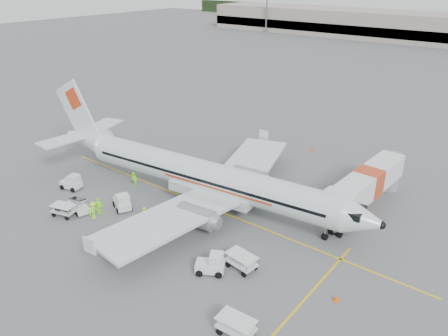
{
  "coord_description": "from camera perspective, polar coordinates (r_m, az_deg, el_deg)",
  "views": [
    {
      "loc": [
        24.83,
        -29.83,
        22.25
      ],
      "look_at": [
        0.0,
        2.0,
        3.8
      ],
      "focal_mm": 35.0,
      "sensor_mm": 36.0,
      "label": 1
    }
  ],
  "objects": [
    {
      "name": "ground",
      "position": [
        44.74,
        -1.58,
        -5.27
      ],
      "size": [
        360.0,
        360.0,
        0.0
      ],
      "primitive_type": "plane",
      "color": "#56595B"
    },
    {
      "name": "stripe_lead",
      "position": [
        44.73,
        -1.58,
        -5.27
      ],
      "size": [
        44.0,
        0.2,
        0.01
      ],
      "primitive_type": "cube",
      "color": "yellow",
      "rests_on": "ground"
    },
    {
      "name": "stripe_cross",
      "position": [
        32.99,
        8.97,
        -18.21
      ],
      "size": [
        0.2,
        20.0,
        0.01
      ],
      "primitive_type": "cube",
      "color": "yellow",
      "rests_on": "ground"
    },
    {
      "name": "terminal_west",
      "position": [
        173.39,
        16.6,
        17.74
      ],
      "size": [
        110.0,
        22.0,
        9.0
      ],
      "primitive_type": null,
      "color": "gray",
      "rests_on": "ground"
    },
    {
      "name": "mast_west",
      "position": [
        175.99,
        5.63,
        20.79
      ],
      "size": [
        3.2,
        1.2,
        22.0
      ],
      "primitive_type": null,
      "color": "slate",
      "rests_on": "ground"
    },
    {
      "name": "aircraft",
      "position": [
        43.45,
        -2.36,
        1.48
      ],
      "size": [
        40.73,
        33.38,
        10.46
      ],
      "primitive_type": null,
      "rotation": [
        0.0,
        0.0,
        0.1
      ],
      "color": "silver",
      "rests_on": "ground"
    },
    {
      "name": "jet_bridge",
      "position": [
        45.59,
        18.12,
        -2.85
      ],
      "size": [
        3.98,
        16.91,
        4.4
      ],
      "primitive_type": null,
      "rotation": [
        0.0,
        0.0,
        -0.05
      ],
      "color": "silver",
      "rests_on": "ground"
    },
    {
      "name": "belt_loader",
      "position": [
        46.22,
        -18.53,
        -3.99
      ],
      "size": [
        4.52,
        2.63,
        2.3
      ],
      "primitive_type": null,
      "rotation": [
        0.0,
        0.0,
        -0.26
      ],
      "color": "silver",
      "rests_on": "ground"
    },
    {
      "name": "tug_fore",
      "position": [
        35.62,
        -1.84,
        -12.31
      ],
      "size": [
        2.64,
        2.29,
        1.77
      ],
      "primitive_type": null,
      "rotation": [
        0.0,
        0.0,
        0.53
      ],
      "color": "silver",
      "rests_on": "ground"
    },
    {
      "name": "tug_mid",
      "position": [
        45.4,
        -13.2,
        -4.19
      ],
      "size": [
        2.7,
        2.24,
        1.82
      ],
      "primitive_type": null,
      "rotation": [
        0.0,
        0.0,
        -0.45
      ],
      "color": "silver",
      "rests_on": "ground"
    },
    {
      "name": "tug_aft",
      "position": [
        51.07,
        -19.39,
        -1.69
      ],
      "size": [
        2.47,
        1.76,
        1.73
      ],
      "primitive_type": null,
      "rotation": [
        0.0,
        0.0,
        0.23
      ],
      "color": "silver",
      "rests_on": "ground"
    },
    {
      "name": "cart_loaded_a",
      "position": [
        41.43,
        -10.16,
        -7.4
      ],
      "size": [
        2.56,
        2.02,
        1.17
      ],
      "primitive_type": null,
      "rotation": [
        0.0,
        0.0,
        -0.35
      ],
      "color": "silver",
      "rests_on": "ground"
    },
    {
      "name": "cart_loaded_b",
      "position": [
        45.95,
        -20.19,
        -5.21
      ],
      "size": [
        2.6,
        1.95,
        1.21
      ],
      "primitive_type": null,
      "rotation": [
        0.0,
        0.0,
        0.28
      ],
      "color": "silver",
      "rests_on": "ground"
    },
    {
      "name": "cart_empty_a",
      "position": [
        36.15,
        2.29,
        -12.12
      ],
      "size": [
        2.73,
        1.83,
        1.33
      ],
      "primitive_type": null,
      "rotation": [
        0.0,
        0.0,
        -0.13
      ],
      "color": "silver",
      "rests_on": "ground"
    },
    {
      "name": "cart_empty_b",
      "position": [
        30.76,
        1.58,
        -20.02
      ],
      "size": [
        2.64,
        1.66,
        1.33
      ],
      "primitive_type": null,
      "rotation": [
        0.0,
        0.0,
        0.06
      ],
      "color": "silver",
      "rests_on": "ground"
    },
    {
      "name": "cone_nose",
      "position": [
        34.34,
        14.46,
        -16.05
      ],
      "size": [
        0.41,
        0.41,
        0.67
      ],
      "primitive_type": "cone",
      "color": "#F45A05",
      "rests_on": "ground"
    },
    {
      "name": "cone_port",
      "position": [
        59.72,
        11.62,
        2.49
      ],
      "size": [
        0.38,
        0.38,
        0.63
      ],
      "primitive_type": "cone",
      "color": "#F45A05",
      "rests_on": "ground"
    },
    {
      "name": "crew_a",
      "position": [
        42.47,
        -10.35,
        -6.13
      ],
      "size": [
        0.67,
        0.48,
        1.72
      ],
      "primitive_type": "imported",
      "rotation": [
        0.0,
        0.0,
        0.11
      ],
      "color": "#95FD1C",
      "rests_on": "ground"
    },
    {
      "name": "crew_b",
      "position": [
        49.8,
        -11.71,
        -1.46
      ],
      "size": [
        1.02,
        0.99,
        1.66
      ],
      "primitive_type": "imported",
      "rotation": [
        0.0,
        0.0,
        -0.65
      ],
      "color": "#95FD1C",
      "rests_on": "ground"
    },
    {
      "name": "crew_c",
      "position": [
        44.4,
        -16.69,
        -5.31
      ],
      "size": [
        0.88,
        1.28,
        1.81
      ],
      "primitive_type": "imported",
      "rotation": [
        0.0,
        0.0,
        1.75
      ],
      "color": "#95FD1C",
      "rests_on": "ground"
    },
    {
      "name": "crew_d",
      "position": [
        45.06,
        -16.0,
        -4.79
      ],
      "size": [
        1.13,
        0.8,
        1.77
      ],
      "primitive_type": "imported",
      "rotation": [
        0.0,
        0.0,
        3.53
      ],
      "color": "#95FD1C",
      "rests_on": "ground"
    }
  ]
}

